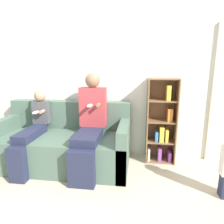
{
  "coord_description": "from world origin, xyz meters",
  "views": [
    {
      "loc": [
        0.82,
        -2.14,
        1.45
      ],
      "look_at": [
        0.45,
        0.61,
        0.82
      ],
      "focal_mm": 32.0,
      "sensor_mm": 36.0,
      "label": 1
    }
  ],
  "objects_px": {
    "child_seated": "(31,131)",
    "bookshelf": "(162,124)",
    "couch": "(64,144)",
    "adult_seated": "(90,122)"
  },
  "relations": [
    {
      "from": "couch",
      "to": "child_seated",
      "type": "relative_size",
      "value": 1.76
    },
    {
      "from": "couch",
      "to": "child_seated",
      "type": "height_order",
      "value": "child_seated"
    },
    {
      "from": "child_seated",
      "to": "bookshelf",
      "type": "bearing_deg",
      "value": 14.65
    },
    {
      "from": "adult_seated",
      "to": "bookshelf",
      "type": "xyz_separation_m",
      "value": [
        1.03,
        0.42,
        -0.11
      ]
    },
    {
      "from": "adult_seated",
      "to": "bookshelf",
      "type": "height_order",
      "value": "adult_seated"
    },
    {
      "from": "couch",
      "to": "child_seated",
      "type": "bearing_deg",
      "value": -158.52
    },
    {
      "from": "child_seated",
      "to": "couch",
      "type": "bearing_deg",
      "value": 21.48
    },
    {
      "from": "bookshelf",
      "to": "child_seated",
      "type": "bearing_deg",
      "value": -165.35
    },
    {
      "from": "couch",
      "to": "adult_seated",
      "type": "height_order",
      "value": "adult_seated"
    },
    {
      "from": "couch",
      "to": "child_seated",
      "type": "distance_m",
      "value": 0.51
    }
  ]
}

